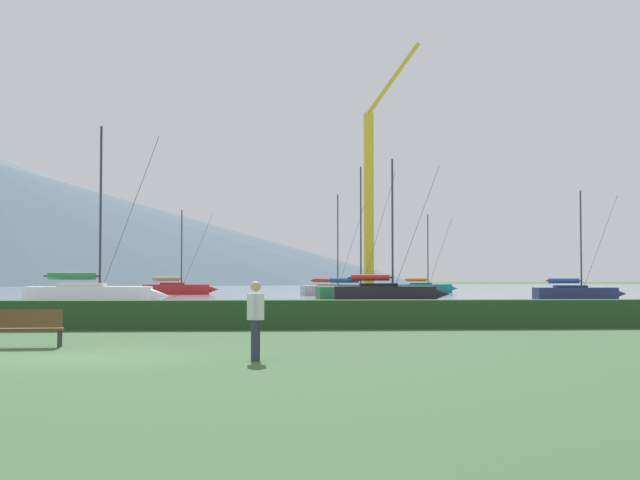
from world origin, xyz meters
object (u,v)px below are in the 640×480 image
Objects in this scene: sailboat_slip_1 at (576,292)px; sailboat_slip_6 at (386,292)px; sailboat_slip_7 at (356,291)px; sailboat_slip_4 at (177,288)px; park_bench_near_path at (27,326)px; person_seated_viewer at (256,314)px; sailboat_slip_5 at (424,288)px; sailboat_slip_0 at (334,289)px; dock_crane at (371,213)px; sailboat_slip_3 at (91,294)px.

sailboat_slip_1 is 0.83× the size of sailboat_slip_6.
sailboat_slip_1 is 0.77× the size of sailboat_slip_7.
park_bench_near_path is (2.66, -75.66, -0.13)m from sailboat_slip_4.
sailboat_slip_6 is at bearing -91.14° from sailboat_slip_7.
person_seated_viewer reaches higher than park_bench_near_path.
sailboat_slip_5 is at bearing 100.07° from sailboat_slip_1.
park_bench_near_path is at bearing -105.43° from sailboat_slip_6.
person_seated_viewer is at bearing -97.48° from sailboat_slip_6.
sailboat_slip_0 is 1.13× the size of sailboat_slip_4.
sailboat_slip_3 is at bearing -134.13° from dock_crane.
sailboat_slip_4 is 37.22m from sailboat_slip_6.
sailboat_slip_0 is 27.72m from sailboat_slip_1.
sailboat_slip_6 reaches higher than sailboat_slip_0.
sailboat_slip_7 is at bearing -131.12° from dock_crane.
person_seated_viewer is (-8.14, -73.25, 0.35)m from sailboat_slip_0.
park_bench_near_path is 6.93m from person_seated_viewer.
dock_crane is (18.54, -19.59, 6.84)m from sailboat_slip_4.
sailboat_slip_3 is 27.12m from sailboat_slip_7.
sailboat_slip_0 is 0.98× the size of sailboat_slip_6.
sailboat_slip_1 is at bearing 20.57° from sailboat_slip_6.
sailboat_slip_1 is 16.75m from sailboat_slip_6.
sailboat_slip_1 is 57.85m from person_seated_viewer.
sailboat_slip_3 is (-18.38, -34.28, 0.12)m from sailboat_slip_0.
sailboat_slip_7 is at bearing 98.79° from sailboat_slip_6.
sailboat_slip_5 is at bearing 13.74° from sailboat_slip_4.
sailboat_slip_5 is at bearing 93.87° from person_seated_viewer.
sailboat_slip_7 is (-0.92, 11.28, -0.07)m from sailboat_slip_6.
dock_crane is (15.88, 56.07, 6.98)m from park_bench_near_path.
sailboat_slip_4 is 75.71m from park_bench_near_path.
sailboat_slip_7 is 0.50× the size of dock_crane.
dock_crane is (-15.47, 8.28, 6.90)m from sailboat_slip_1.
person_seated_viewer is at bearing -108.03° from sailboat_slip_5.
dock_crane reaches higher than person_seated_viewer.
sailboat_slip_7 reaches higher than sailboat_slip_6.
sailboat_slip_0 reaches higher than sailboat_slip_4.
sailboat_slip_4 is (-34.01, 27.86, 0.06)m from sailboat_slip_1.
sailboat_slip_3 is at bearing -157.56° from sailboat_slip_1.
sailboat_slip_5 is 5.50× the size of park_bench_near_path.
dock_crane is (2.11, -13.16, 6.89)m from sailboat_slip_0.
sailboat_slip_6 is at bearing -160.76° from sailboat_slip_1.
dock_crane is at bearing 44.41° from sailboat_slip_3.
sailboat_slip_1 is at bearing 52.11° from park_bench_near_path.
park_bench_near_path is at bearing -120.48° from sailboat_slip_1.
sailboat_slip_3 is 21.48m from sailboat_slip_6.
person_seated_viewer is (5.63, -4.02, 0.44)m from park_bench_near_path.
person_seated_viewer is (-8.73, -58.35, 0.33)m from sailboat_slip_7.
dock_crane is (0.60, 13.02, 6.80)m from sailboat_slip_6.
sailboat_slip_4 is (-16.44, 6.43, 0.04)m from sailboat_slip_0.
park_bench_near_path is at bearing -94.34° from sailboat_slip_4.
sailboat_slip_6 is 0.93× the size of sailboat_slip_7.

